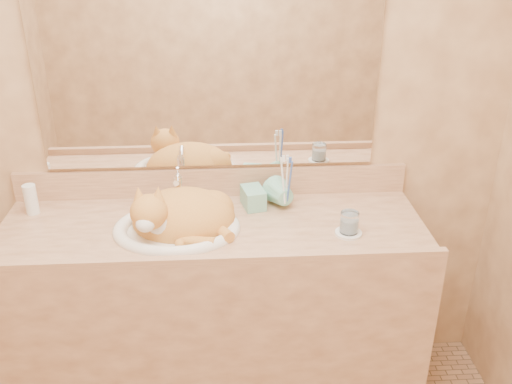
{
  "coord_description": "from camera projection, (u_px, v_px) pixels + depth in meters",
  "views": [
    {
      "loc": [
        0.05,
        -1.15,
        1.9
      ],
      "look_at": [
        0.16,
        0.7,
        1.0
      ],
      "focal_mm": 40.0,
      "sensor_mm": 36.0,
      "label": 1
    }
  ],
  "objects": [
    {
      "name": "vanity_counter",
      "position": [
        216.0,
        317.0,
        2.32
      ],
      "size": [
        1.6,
        0.55,
        0.85
      ],
      "primitive_type": null,
      "color": "#946142",
      "rests_on": "floor"
    },
    {
      "name": "lotion_bottle",
      "position": [
        31.0,
        199.0,
        2.2
      ],
      "size": [
        0.05,
        0.05,
        0.12
      ],
      "primitive_type": "cylinder",
      "color": "white",
      "rests_on": "vanity_counter"
    },
    {
      "name": "toothbrushes",
      "position": [
        287.0,
        179.0,
        2.18
      ],
      "size": [
        0.04,
        0.04,
        0.24
      ],
      "primitive_type": null,
      "color": "white",
      "rests_on": "toothbrush_cup"
    },
    {
      "name": "toothbrush_cup",
      "position": [
        286.0,
        199.0,
        2.22
      ],
      "size": [
        0.15,
        0.15,
        0.11
      ],
      "primitive_type": "imported",
      "rotation": [
        0.0,
        0.0,
        0.38
      ],
      "color": "#76BEA5",
      "rests_on": "vanity_counter"
    },
    {
      "name": "saucer",
      "position": [
        348.0,
        233.0,
        2.08
      ],
      "size": [
        0.1,
        0.1,
        0.01
      ],
      "primitive_type": "cylinder",
      "color": "white",
      "rests_on": "vanity_counter"
    },
    {
      "name": "wall_back",
      "position": [
        209.0,
        101.0,
        2.21
      ],
      "size": [
        2.4,
        0.02,
        2.5
      ],
      "primitive_type": "cube",
      "color": "#986A45",
      "rests_on": "ground"
    },
    {
      "name": "sink_basin",
      "position": [
        176.0,
        213.0,
        2.08
      ],
      "size": [
        0.49,
        0.42,
        0.14
      ],
      "primitive_type": null,
      "rotation": [
        0.0,
        0.0,
        0.09
      ],
      "color": "white",
      "rests_on": "vanity_counter"
    },
    {
      "name": "mirror",
      "position": [
        208.0,
        66.0,
        2.14
      ],
      "size": [
        1.3,
        0.02,
        0.8
      ],
      "primitive_type": "cube",
      "color": "white",
      "rests_on": "wall_back"
    },
    {
      "name": "cat",
      "position": [
        179.0,
        214.0,
        2.1
      ],
      "size": [
        0.39,
        0.32,
        0.21
      ],
      "primitive_type": null,
      "rotation": [
        0.0,
        0.0,
        -0.01
      ],
      "color": "#C0742C",
      "rests_on": "sink_basin"
    },
    {
      "name": "soap_dispenser",
      "position": [
        257.0,
        193.0,
        2.19
      ],
      "size": [
        0.1,
        0.1,
        0.18
      ],
      "primitive_type": "imported",
      "rotation": [
        0.0,
        0.0,
        0.22
      ],
      "color": "#76BEA5",
      "rests_on": "vanity_counter"
    },
    {
      "name": "faucet",
      "position": [
        179.0,
        190.0,
        2.23
      ],
      "size": [
        0.06,
        0.12,
        0.16
      ],
      "primitive_type": null,
      "rotation": [
        0.0,
        0.0,
        0.19
      ],
      "color": "white",
      "rests_on": "vanity_counter"
    },
    {
      "name": "water_glass",
      "position": [
        349.0,
        222.0,
        2.06
      ],
      "size": [
        0.07,
        0.07,
        0.08
      ],
      "primitive_type": "cylinder",
      "color": "white",
      "rests_on": "saucer"
    }
  ]
}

